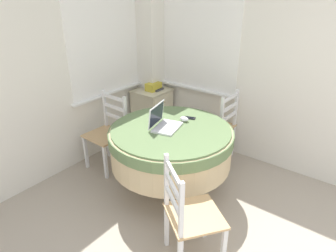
{
  "coord_description": "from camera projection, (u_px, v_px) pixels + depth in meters",
  "views": [
    {
      "loc": [
        -1.12,
        0.2,
        2.03
      ],
      "look_at": [
        1.16,
        1.93,
        0.67
      ],
      "focal_mm": 32.0,
      "sensor_mm": 36.0,
      "label": 1
    }
  ],
  "objects": [
    {
      "name": "corner_room_shell",
      "position": [
        174.0,
        67.0,
        3.0
      ],
      "size": [
        4.45,
        4.9,
        2.55
      ],
      "color": "white",
      "rests_on": "ground_plane"
    },
    {
      "name": "round_dining_table",
      "position": [
        171.0,
        143.0,
        3.02
      ],
      "size": [
        1.24,
        1.24,
        0.75
      ],
      "color": "#4C3D2D",
      "rests_on": "ground_plane"
    },
    {
      "name": "laptop",
      "position": [
        163.0,
        123.0,
        2.95
      ],
      "size": [
        0.37,
        0.31,
        0.23
      ],
      "color": "white",
      "rests_on": "round_dining_table"
    },
    {
      "name": "computer_mouse",
      "position": [
        184.0,
        119.0,
        3.09
      ],
      "size": [
        0.06,
        0.1,
        0.05
      ],
      "color": "white",
      "rests_on": "round_dining_table"
    },
    {
      "name": "cell_phone",
      "position": [
        190.0,
        118.0,
        3.16
      ],
      "size": [
        0.09,
        0.13,
        0.01
      ],
      "color": "black",
      "rests_on": "round_dining_table"
    },
    {
      "name": "dining_chair_near_back_window",
      "position": [
        108.0,
        133.0,
        3.54
      ],
      "size": [
        0.41,
        0.42,
        0.9
      ],
      "color": "tan",
      "rests_on": "ground_plane"
    },
    {
      "name": "dining_chair_near_right_window",
      "position": [
        218.0,
        127.0,
        3.69
      ],
      "size": [
        0.41,
        0.4,
        0.9
      ],
      "color": "tan",
      "rests_on": "ground_plane"
    },
    {
      "name": "dining_chair_camera_near",
      "position": [
        189.0,
        216.0,
        2.27
      ],
      "size": [
        0.56,
        0.57,
        0.9
      ],
      "color": "tan",
      "rests_on": "ground_plane"
    },
    {
      "name": "corner_cabinet",
      "position": [
        152.0,
        113.0,
        4.32
      ],
      "size": [
        0.48,
        0.45,
        0.7
      ],
      "color": "beige",
      "rests_on": "ground_plane"
    },
    {
      "name": "storage_box",
      "position": [
        153.0,
        87.0,
        4.14
      ],
      "size": [
        0.21,
        0.14,
        0.1
      ],
      "color": "gold",
      "rests_on": "corner_cabinet"
    },
    {
      "name": "book_on_cabinet",
      "position": [
        154.0,
        88.0,
        4.18
      ],
      "size": [
        0.16,
        0.22,
        0.02
      ],
      "color": "#3F3F44",
      "rests_on": "corner_cabinet"
    }
  ]
}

